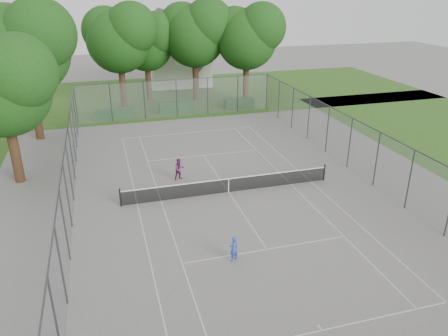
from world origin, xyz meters
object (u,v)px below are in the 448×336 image
object	(u,v)px
tennis_net	(229,185)
girl_player	(234,249)
woman_player	(179,169)
house	(178,55)

from	to	relation	value
tennis_net	girl_player	bearing A→B (deg)	-104.70
woman_player	house	bearing A→B (deg)	61.88
house	girl_player	size ratio (longest dim) A/B	7.24
girl_player	tennis_net	bearing A→B (deg)	-128.83
girl_player	woman_player	world-z (taller)	woman_player
tennis_net	house	bearing A→B (deg)	84.80
tennis_net	girl_player	size ratio (longest dim) A/B	10.38
house	woman_player	bearing A→B (deg)	-100.64
woman_player	tennis_net	bearing A→B (deg)	-65.20
tennis_net	woman_player	world-z (taller)	woman_player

